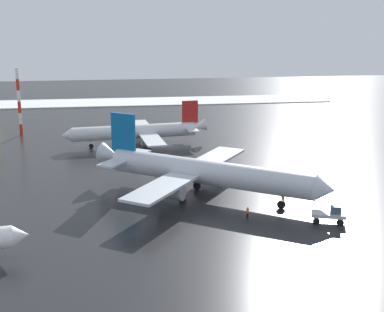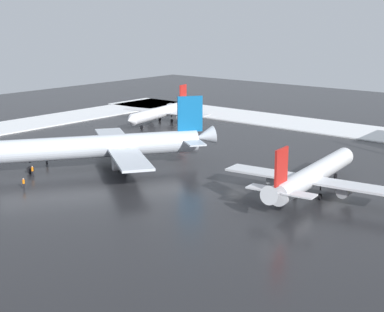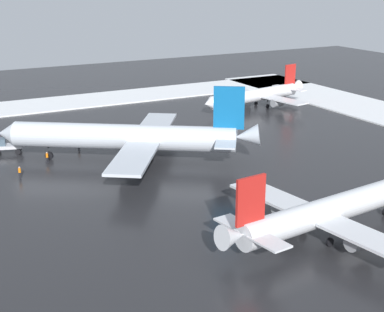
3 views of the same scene
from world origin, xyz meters
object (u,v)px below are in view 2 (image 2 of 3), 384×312
Objects in this scene: airplane_parked_portside at (313,175)px; ground_crew_near_tug at (47,158)px; ground_crew_mid_apron at (24,183)px; ground_crew_by_nose_gear at (32,170)px; airplane_foreground_jet at (107,146)px; airplane_far_rear at (162,112)px.

airplane_parked_portside is 46.99m from ground_crew_near_tug.
ground_crew_mid_apron and ground_crew_near_tug have the same top height.
ground_crew_mid_apron is at bearing 119.37° from airplane_parked_portside.
ground_crew_mid_apron is at bearing -40.92° from ground_crew_by_nose_gear.
airplane_foreground_jet is 35.47m from airplane_parked_portside.
airplane_parked_portside reaches higher than ground_crew_near_tug.
airplane_foreground_jet reaches higher than ground_crew_mid_apron.
airplane_foreground_jet is at bearing -105.20° from ground_crew_near_tug.
ground_crew_mid_apron is (0.48, 16.41, -2.95)m from airplane_foreground_jet.
ground_crew_mid_apron is (-21.56, 54.14, -1.75)m from airplane_far_rear.
airplane_far_rear is at bearing -23.95° from ground_crew_near_tug.
airplane_foreground_jet reaches higher than airplane_far_rear.
airplane_foreground_jet is 1.14× the size of airplane_parked_portside.
ground_crew_near_tug is at bearing 132.07° from ground_crew_by_nose_gear.
airplane_foreground_jet is at bearing 97.91° from airplane_parked_portside.
airplane_parked_portside is (-34.30, -8.97, -0.91)m from airplane_foreground_jet.
airplane_parked_portside is 17.92× the size of ground_crew_by_nose_gear.
airplane_parked_portside is at bearing -174.70° from ground_crew_mid_apron.
airplane_foreground_jet is at bearing -122.50° from ground_crew_mid_apron.
ground_crew_near_tug is (10.13, -11.72, 0.00)m from ground_crew_mid_apron.
airplane_parked_portside reaches higher than airplane_far_rear.
ground_crew_by_nose_gear is at bearing 7.85° from airplane_far_rear.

